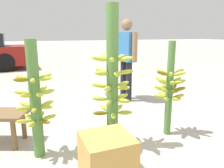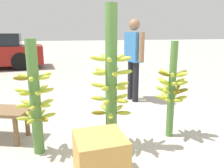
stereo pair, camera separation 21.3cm
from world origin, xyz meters
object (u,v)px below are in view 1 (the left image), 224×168
object	(u,v)px
banana_stalk_left	(35,100)
banana_stalk_center	(112,82)
produce_crate	(107,159)
vendor_person	(126,53)
banana_stalk_right	(170,87)

from	to	relation	value
banana_stalk_left	banana_stalk_center	distance (m)	0.88
banana_stalk_left	banana_stalk_center	world-z (taller)	banana_stalk_center
banana_stalk_center	produce_crate	xyz separation A→B (m)	(-0.29, -0.56, -0.60)
banana_stalk_center	produce_crate	size ratio (longest dim) A/B	3.72
vendor_person	produce_crate	xyz separation A→B (m)	(-1.30, -2.28, -0.75)
produce_crate	banana_stalk_center	bearing A→B (deg)	63.06
banana_stalk_right	banana_stalk_center	bearing A→B (deg)	-176.72
banana_stalk_left	produce_crate	xyz separation A→B (m)	(0.56, -0.70, -0.44)
banana_stalk_center	banana_stalk_right	distance (m)	0.86
banana_stalk_center	banana_stalk_right	world-z (taller)	banana_stalk_center
banana_stalk_left	banana_stalk_right	bearing A→B (deg)	-2.94
banana_stalk_center	produce_crate	world-z (taller)	banana_stalk_center
banana_stalk_left	produce_crate	world-z (taller)	banana_stalk_left
vendor_person	banana_stalk_center	bearing A→B (deg)	141.00
banana_stalk_left	produce_crate	bearing A→B (deg)	-51.12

